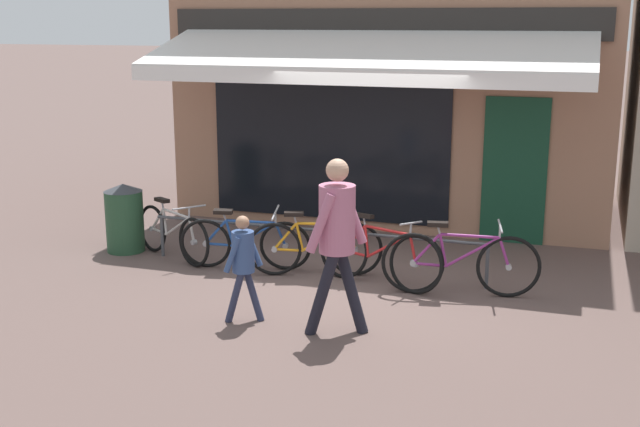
{
  "coord_description": "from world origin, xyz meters",
  "views": [
    {
      "loc": [
        2.61,
        -9.0,
        3.15
      ],
      "look_at": [
        -0.11,
        -0.8,
        1.05
      ],
      "focal_mm": 45.0,
      "sensor_mm": 36.0,
      "label": 1
    }
  ],
  "objects_px": {
    "bicycle_orange": "(314,247)",
    "pedestrian_child": "(243,257)",
    "bicycle_blue": "(245,243)",
    "bicycle_red": "(379,255)",
    "litter_bin": "(125,218)",
    "pedestrian_adult": "(337,228)",
    "bicycle_purple": "(460,263)",
    "bicycle_silver": "(172,233)"
  },
  "relations": [
    {
      "from": "pedestrian_adult",
      "to": "litter_bin",
      "type": "bearing_deg",
      "value": -27.68
    },
    {
      "from": "litter_bin",
      "to": "pedestrian_adult",
      "type": "bearing_deg",
      "value": -27.96
    },
    {
      "from": "bicycle_purple",
      "to": "litter_bin",
      "type": "distance_m",
      "value": 4.72
    },
    {
      "from": "bicycle_red",
      "to": "pedestrian_adult",
      "type": "xyz_separation_m",
      "value": [
        -0.02,
        -1.64,
        0.74
      ]
    },
    {
      "from": "bicycle_silver",
      "to": "bicycle_orange",
      "type": "distance_m",
      "value": 2.06
    },
    {
      "from": "bicycle_orange",
      "to": "pedestrian_child",
      "type": "height_order",
      "value": "pedestrian_child"
    },
    {
      "from": "bicycle_red",
      "to": "pedestrian_adult",
      "type": "bearing_deg",
      "value": -73.89
    },
    {
      "from": "bicycle_red",
      "to": "litter_bin",
      "type": "relative_size",
      "value": 1.77
    },
    {
      "from": "bicycle_blue",
      "to": "bicycle_red",
      "type": "distance_m",
      "value": 1.78
    },
    {
      "from": "bicycle_blue",
      "to": "litter_bin",
      "type": "bearing_deg",
      "value": 160.15
    },
    {
      "from": "bicycle_red",
      "to": "litter_bin",
      "type": "distance_m",
      "value": 3.72
    },
    {
      "from": "bicycle_blue",
      "to": "pedestrian_child",
      "type": "relative_size",
      "value": 1.45
    },
    {
      "from": "bicycle_purple",
      "to": "litter_bin",
      "type": "height_order",
      "value": "litter_bin"
    },
    {
      "from": "bicycle_orange",
      "to": "pedestrian_child",
      "type": "xyz_separation_m",
      "value": [
        -0.21,
        -1.72,
        0.34
      ]
    },
    {
      "from": "bicycle_silver",
      "to": "pedestrian_child",
      "type": "height_order",
      "value": "pedestrian_child"
    },
    {
      "from": "bicycle_orange",
      "to": "bicycle_blue",
      "type": "bearing_deg",
      "value": 164.36
    },
    {
      "from": "pedestrian_child",
      "to": "bicycle_orange",
      "type": "bearing_deg",
      "value": -98.07
    },
    {
      "from": "bicycle_silver",
      "to": "pedestrian_child",
      "type": "xyz_separation_m",
      "value": [
        1.85,
        -1.83,
        0.36
      ]
    },
    {
      "from": "bicycle_purple",
      "to": "pedestrian_adult",
      "type": "xyz_separation_m",
      "value": [
        -1.02,
        -1.56,
        0.72
      ]
    },
    {
      "from": "bicycle_purple",
      "to": "pedestrian_adult",
      "type": "distance_m",
      "value": 1.99
    },
    {
      "from": "litter_bin",
      "to": "bicycle_silver",
      "type": "bearing_deg",
      "value": -8.28
    },
    {
      "from": "pedestrian_adult",
      "to": "pedestrian_child",
      "type": "distance_m",
      "value": 1.11
    },
    {
      "from": "bicycle_orange",
      "to": "litter_bin",
      "type": "distance_m",
      "value": 2.87
    },
    {
      "from": "bicycle_orange",
      "to": "pedestrian_adult",
      "type": "height_order",
      "value": "pedestrian_adult"
    },
    {
      "from": "bicycle_red",
      "to": "pedestrian_adult",
      "type": "distance_m",
      "value": 1.8
    },
    {
      "from": "pedestrian_child",
      "to": "litter_bin",
      "type": "bearing_deg",
      "value": -37.53
    },
    {
      "from": "bicycle_blue",
      "to": "litter_bin",
      "type": "xyz_separation_m",
      "value": [
        -1.92,
        0.26,
        0.12
      ]
    },
    {
      "from": "bicycle_silver",
      "to": "bicycle_red",
      "type": "xyz_separation_m",
      "value": [
        2.91,
        -0.2,
        0.02
      ]
    },
    {
      "from": "bicycle_red",
      "to": "pedestrian_child",
      "type": "relative_size",
      "value": 1.44
    },
    {
      "from": "litter_bin",
      "to": "bicycle_purple",
      "type": "bearing_deg",
      "value": -4.84
    },
    {
      "from": "bicycle_blue",
      "to": "bicycle_red",
      "type": "xyz_separation_m",
      "value": [
        1.78,
        -0.05,
        0.02
      ]
    },
    {
      "from": "bicycle_purple",
      "to": "pedestrian_child",
      "type": "relative_size",
      "value": 1.55
    },
    {
      "from": "bicycle_orange",
      "to": "bicycle_purple",
      "type": "distance_m",
      "value": 1.85
    },
    {
      "from": "bicycle_blue",
      "to": "bicycle_purple",
      "type": "height_order",
      "value": "bicycle_purple"
    },
    {
      "from": "bicycle_silver",
      "to": "pedestrian_child",
      "type": "distance_m",
      "value": 2.63
    },
    {
      "from": "litter_bin",
      "to": "bicycle_orange",
      "type": "bearing_deg",
      "value": -4.57
    },
    {
      "from": "bicycle_purple",
      "to": "bicycle_silver",
      "type": "bearing_deg",
      "value": 165.3
    },
    {
      "from": "bicycle_purple",
      "to": "litter_bin",
      "type": "bearing_deg",
      "value": 164.59
    },
    {
      "from": "bicycle_silver",
      "to": "bicycle_red",
      "type": "relative_size",
      "value": 0.88
    },
    {
      "from": "bicycle_orange",
      "to": "pedestrian_child",
      "type": "distance_m",
      "value": 1.76
    },
    {
      "from": "bicycle_orange",
      "to": "pedestrian_adult",
      "type": "xyz_separation_m",
      "value": [
        0.83,
        -1.73,
        0.74
      ]
    },
    {
      "from": "bicycle_blue",
      "to": "bicycle_red",
      "type": "bearing_deg",
      "value": -13.71
    }
  ]
}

